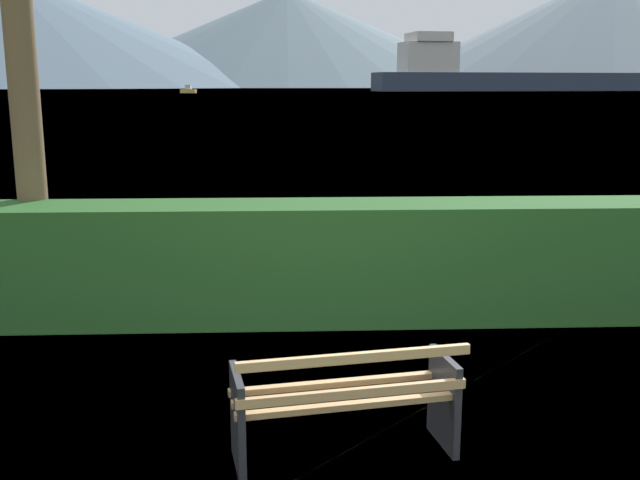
{
  "coord_description": "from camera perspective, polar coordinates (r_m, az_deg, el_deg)",
  "views": [
    {
      "loc": [
        -0.37,
        -4.78,
        2.57
      ],
      "look_at": [
        0.0,
        3.77,
        0.75
      ],
      "focal_mm": 41.3,
      "sensor_mm": 36.0,
      "label": 1
    }
  ],
  "objects": [
    {
      "name": "ground_plane",
      "position": [
        5.44,
        1.8,
        -16.18
      ],
      "size": [
        1400.0,
        1400.0,
        0.0
      ],
      "primitive_type": "plane",
      "color": "olive"
    },
    {
      "name": "water_surface",
      "position": [
        312.29,
        -2.48,
        11.55
      ],
      "size": [
        620.0,
        620.0,
        0.0
      ],
      "primitive_type": "plane",
      "color": "#7A99A8",
      "rests_on": "ground_plane"
    },
    {
      "name": "park_bench",
      "position": [
        5.2,
        1.99,
        -12.37
      ],
      "size": [
        1.64,
        0.84,
        0.87
      ],
      "color": "tan",
      "rests_on": "ground_plane"
    },
    {
      "name": "hedge_row",
      "position": [
        8.1,
        0.21,
        -1.69
      ],
      "size": [
        8.77,
        0.89,
        1.3
      ],
      "primitive_type": "cube",
      "color": "#285B23",
      "rests_on": "ground_plane"
    },
    {
      "name": "cargo_ship_large",
      "position": [
        267.41,
        13.29,
        12.33
      ],
      "size": [
        100.42,
        29.82,
        19.25
      ],
      "color": "#2D384C",
      "rests_on": "water_surface"
    },
    {
      "name": "fishing_boat_near",
      "position": [
        207.01,
        -10.16,
        11.35
      ],
      "size": [
        4.48,
        2.51,
        2.18
      ],
      "color": "gold",
      "rests_on": "water_surface"
    },
    {
      "name": "distant_hills",
      "position": [
        568.49,
        -1.35,
        15.85
      ],
      "size": [
        830.5,
        447.2,
        87.16
      ],
      "color": "slate",
      "rests_on": "ground_plane"
    }
  ]
}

